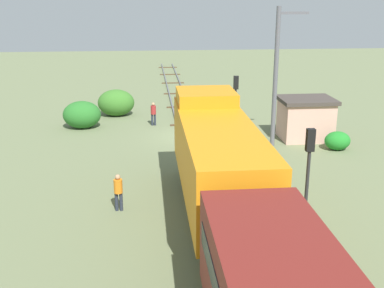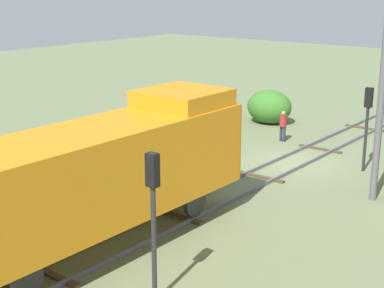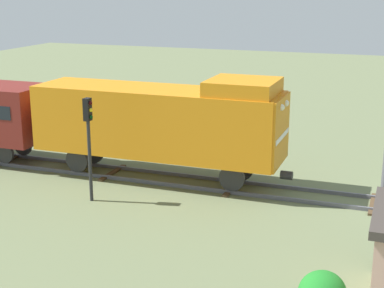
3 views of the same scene
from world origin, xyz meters
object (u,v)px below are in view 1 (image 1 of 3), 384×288
Objects in this scene: locomotive at (216,154)px; catenary_mast at (277,74)px; relay_hut at (306,118)px; traffic_signal_near at (236,93)px; worker_near_track at (153,112)px; traffic_signal_mid at (309,161)px; worker_by_signal at (118,190)px.

catenary_mast is (-5.06, -9.62, 1.74)m from locomotive.
relay_hut is (-2.44, -1.24, -3.12)m from catenary_mast.
relay_hut is (-4.30, 2.09, -1.34)m from traffic_signal_near.
traffic_signal_mid is at bearing 178.24° from worker_near_track.
worker_near_track is (5.60, -2.26, -1.74)m from traffic_signal_near.
traffic_signal_mid is 2.50× the size of worker_by_signal.
locomotive is at bearing 55.37° from relay_hut.
traffic_signal_mid reaches higher than relay_hut.
traffic_signal_mid reaches higher than traffic_signal_near.
worker_near_track is at bearing -71.05° from traffic_signal_mid.
traffic_signal_near is 14.64m from traffic_signal_mid.
worker_by_signal is 13.27m from catenary_mast.
catenary_mast is at bearing -117.73° from locomotive.
catenary_mast is (-9.26, -8.83, 3.52)m from worker_by_signal.
worker_near_track is (5.80, -16.89, -1.95)m from traffic_signal_mid.
traffic_signal_mid is 0.50× the size of catenary_mast.
relay_hut is at bearing -124.63° from locomotive.
locomotive is 3.80m from traffic_signal_mid.
locomotive is 13.27m from relay_hut.
worker_near_track is at bearing -23.72° from relay_hut.
locomotive is 1.36× the size of catenary_mast.
traffic_signal_mid is 1.21× the size of relay_hut.
locomotive reaches higher than worker_near_track.
traffic_signal_near is (-3.20, -12.95, -0.04)m from locomotive.
locomotive is 2.96× the size of traffic_signal_near.
locomotive is 6.82× the size of worker_near_track.
worker_by_signal is at bearing 58.67° from traffic_signal_near.
traffic_signal_near is 2.30× the size of worker_near_track.
worker_by_signal is at bearing 40.71° from relay_hut.
worker_by_signal is (7.60, -2.48, -1.95)m from traffic_signal_mid.
locomotive is at bearing 76.12° from traffic_signal_near.
traffic_signal_mid is (-3.40, 1.69, 0.18)m from locomotive.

